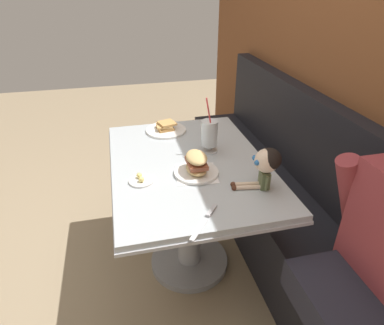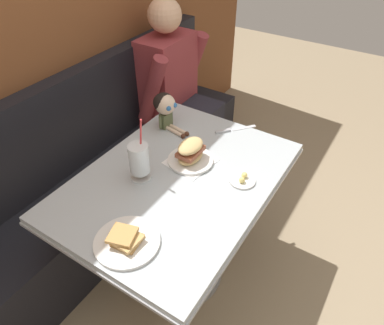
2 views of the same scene
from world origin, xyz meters
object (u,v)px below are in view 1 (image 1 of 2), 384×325
(milkshake_glass, at_px, (209,134))
(sandwich_plate, at_px, (196,166))
(butter_saucer, at_px, (141,180))
(toast_plate, at_px, (166,129))
(seated_doll, at_px, (266,163))
(butter_knife, at_px, (208,215))

(milkshake_glass, relative_size, sandwich_plate, 1.41)
(butter_saucer, bearing_deg, sandwich_plate, 91.51)
(milkshake_glass, height_order, butter_saucer, milkshake_glass)
(toast_plate, distance_m, seated_doll, 0.81)
(milkshake_glass, xyz_separation_m, butter_knife, (0.55, -0.16, -0.10))
(toast_plate, height_order, seated_doll, seated_doll)
(sandwich_plate, distance_m, butter_saucer, 0.28)
(milkshake_glass, distance_m, butter_knife, 0.58)
(milkshake_glass, relative_size, seated_doll, 1.39)
(milkshake_glass, bearing_deg, sandwich_plate, -30.03)
(toast_plate, height_order, milkshake_glass, milkshake_glass)
(butter_knife, xyz_separation_m, seated_doll, (-0.15, 0.31, 0.12))
(toast_plate, height_order, sandwich_plate, sandwich_plate)
(toast_plate, distance_m, sandwich_plate, 0.54)
(toast_plate, distance_m, butter_knife, 0.87)
(butter_knife, bearing_deg, sandwich_plate, 174.56)
(butter_saucer, distance_m, seated_doll, 0.59)
(toast_plate, relative_size, sandwich_plate, 1.12)
(butter_saucer, bearing_deg, butter_knife, 36.78)
(milkshake_glass, xyz_separation_m, sandwich_plate, (0.22, -0.13, -0.06))
(toast_plate, bearing_deg, seated_doll, 25.21)
(sandwich_plate, bearing_deg, toast_plate, -173.28)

